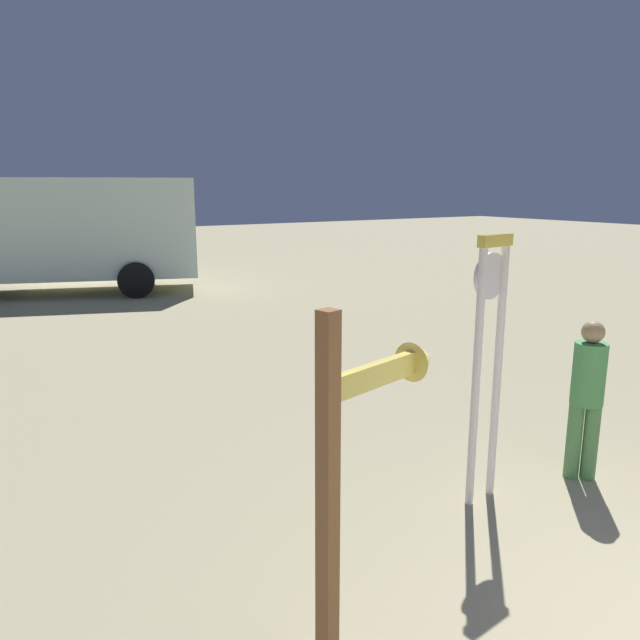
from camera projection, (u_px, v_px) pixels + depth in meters
standing_clock at (488, 345)px, 5.16m from camera, size 0.40×0.13×2.38m
arrow_sign at (369, 429)px, 3.53m from camera, size 1.04×0.42×2.14m
person_near_clock at (587, 392)px, 5.66m from camera, size 0.30×0.30×1.56m
box_truck_near at (73, 231)px, 15.67m from camera, size 7.21×4.53×2.97m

